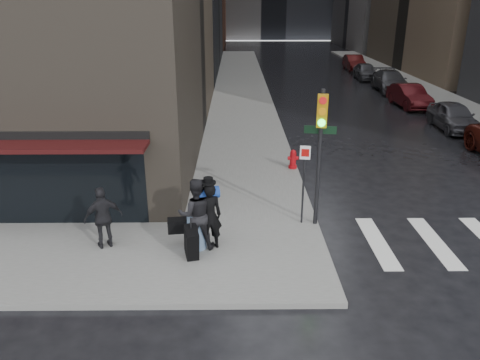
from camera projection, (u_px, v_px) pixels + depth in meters
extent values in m
plane|color=black|center=(253.00, 262.00, 12.03)|extent=(140.00, 140.00, 0.00)
cube|color=slate|center=(241.00, 84.00, 37.20)|extent=(4.00, 50.00, 0.15)
cube|color=slate|center=(410.00, 84.00, 37.33)|extent=(3.00, 50.00, 0.15)
cube|color=silver|center=(377.00, 242.00, 12.99)|extent=(0.50, 3.00, 0.01)
cube|color=silver|center=(434.00, 242.00, 13.01)|extent=(0.50, 3.00, 0.01)
cube|color=black|center=(7.00, 183.00, 13.38)|extent=(8.00, 0.12, 2.60)
imported|color=black|center=(209.00, 216.00, 12.11)|extent=(0.75, 0.58, 1.82)
cylinder|color=black|center=(208.00, 183.00, 11.78)|extent=(0.39, 0.39, 0.05)
cylinder|color=black|center=(208.00, 180.00, 11.76)|extent=(0.24, 0.24, 0.15)
cube|color=black|center=(198.00, 210.00, 11.90)|extent=(0.41, 0.21, 0.32)
cube|color=black|center=(192.00, 243.00, 11.77)|extent=(0.47, 0.76, 0.92)
cylinder|color=black|center=(191.00, 225.00, 11.60)|extent=(0.04, 0.04, 0.43)
imported|color=black|center=(196.00, 214.00, 12.07)|extent=(1.04, 0.85, 1.95)
cube|color=black|center=(179.00, 225.00, 12.33)|extent=(0.62, 0.39, 0.36)
cylinder|color=#1B3D98|center=(208.00, 193.00, 12.05)|extent=(0.65, 0.47, 0.31)
imported|color=black|center=(103.00, 218.00, 12.17)|extent=(1.07, 0.82, 1.70)
cylinder|color=black|center=(319.00, 160.00, 13.06)|extent=(0.12, 0.12, 3.94)
cube|color=#BD850C|center=(322.00, 111.00, 12.35)|extent=(0.30, 0.22, 0.89)
cylinder|color=red|center=(323.00, 101.00, 12.15)|extent=(0.20, 0.08, 0.20)
cylinder|color=orange|center=(322.00, 112.00, 12.25)|extent=(0.20, 0.08, 0.20)
cylinder|color=#19E533|center=(322.00, 123.00, 12.36)|extent=(0.20, 0.08, 0.20)
cylinder|color=black|center=(303.00, 185.00, 13.40)|extent=(0.06, 0.06, 2.37)
cube|color=white|center=(305.00, 153.00, 13.01)|extent=(0.30, 0.07, 0.39)
cube|color=black|center=(320.00, 130.00, 12.83)|extent=(0.88, 0.17, 0.22)
cylinder|color=#A0090F|center=(293.00, 167.00, 18.28)|extent=(0.33, 0.33, 0.10)
cylinder|color=#A0090F|center=(293.00, 161.00, 18.19)|extent=(0.25, 0.25, 0.62)
sphere|color=#A0090F|center=(293.00, 153.00, 18.07)|extent=(0.23, 0.23, 0.23)
cylinder|color=#A0090F|center=(293.00, 158.00, 18.15)|extent=(0.41, 0.15, 0.14)
imported|color=#44444A|center=(453.00, 116.00, 24.12)|extent=(1.84, 4.19, 1.41)
imported|color=#3C0C0F|center=(409.00, 96.00, 29.29)|extent=(1.73, 4.30, 1.39)
imported|color=#3B3B3F|center=(390.00, 81.00, 34.46)|extent=(2.26, 5.11, 1.46)
imported|color=#45464B|center=(366.00, 71.00, 39.65)|extent=(1.73, 4.03, 1.36)
imported|color=#3D0C0C|center=(354.00, 63.00, 44.82)|extent=(1.63, 4.36, 1.42)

